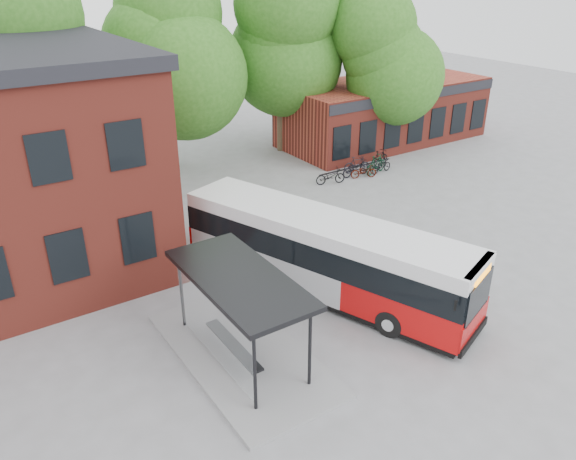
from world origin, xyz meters
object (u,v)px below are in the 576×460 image
bicycle_4 (356,168)px  bicycle_5 (376,164)px  bicycle_2 (364,171)px  bicycle_3 (357,164)px  bicycle_7 (380,158)px  city_bus (323,256)px  bus_shelter (241,317)px  bicycle_6 (381,166)px  bicycle_0 (330,176)px

bicycle_4 → bicycle_5: size_ratio=1.00×
bicycle_2 → bicycle_4: 0.53m
bicycle_3 → bicycle_7: size_ratio=0.98×
city_bus → bicycle_4: (9.01, 8.85, -0.99)m
bicycle_2 → bicycle_5: bearing=-60.5°
bicycle_2 → bicycle_4: (-0.18, 0.49, 0.09)m
bus_shelter → bicycle_6: bearing=34.1°
city_bus → bicycle_7: (11.39, 9.47, -1.00)m
city_bus → bicycle_0: bearing=31.0°
bicycle_3 → bicycle_4: (-0.51, -0.49, 0.02)m
bicycle_0 → bicycle_3: bearing=-58.6°
city_bus → bicycle_6: city_bus is taller
bicycle_4 → bicycle_6: bicycle_4 is taller
bicycle_4 → bicycle_7: size_ratio=1.16×
bicycle_3 → bicycle_5: bicycle_5 is taller
bicycle_6 → bicycle_7: (0.77, 1.00, 0.06)m
bicycle_5 → bicycle_7: size_ratio=1.17×
bicycle_2 → bicycle_0: bearing=102.5°
bus_shelter → bicycle_5: (14.68, 10.22, -0.89)m
city_bus → bicycle_6: (10.62, 8.48, -1.06)m
bicycle_7 → bicycle_6: bearing=131.1°
bicycle_6 → bicycle_7: bicycle_7 is taller
bicycle_3 → bicycle_5: bearing=-116.3°
bus_shelter → bicycle_6: (15.04, 10.16, -1.04)m
city_bus → bicycle_3: 13.37m
bicycle_4 → bicycle_5: bearing=-103.8°
bicycle_3 → bicycle_7: bearing=-64.6°
bicycle_3 → bicycle_6: (1.10, -0.86, -0.05)m
city_bus → bicycle_7: 14.85m
bus_shelter → bicycle_5: bus_shelter is taller
bus_shelter → bicycle_7: size_ratio=4.42×
bicycle_0 → bus_shelter: bearing=148.3°
bus_shelter → bicycle_4: bearing=38.1°
bus_shelter → bicycle_3: bus_shelter is taller
bicycle_3 → bicycle_7: bicycle_7 is taller
city_bus → bicycle_7: bearing=19.9°
bicycle_3 → bicycle_4: 0.71m
bicycle_0 → bicycle_6: bearing=-76.8°
bicycle_0 → bicycle_4: 1.98m
bicycle_2 → bicycle_3: bicycle_3 is taller
city_bus → bicycle_5: size_ratio=6.24×
bus_shelter → bicycle_7: bus_shelter is taller
bicycle_3 → bicycle_5: (0.74, -0.81, 0.09)m
bus_shelter → bicycle_2: (13.60, 10.05, -1.05)m
bicycle_5 → bicycle_4: bearing=61.6°
bus_shelter → bicycle_3: bearing=38.3°
bicycle_4 → bicycle_7: bicycle_4 is taller
bicycle_7 → bicycle_3: bearing=83.0°
city_bus → bicycle_2: 12.47m
bicycle_4 → bicycle_6: 1.66m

